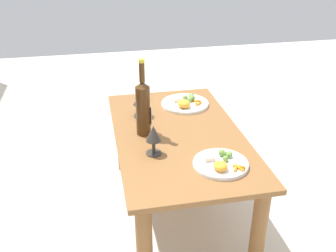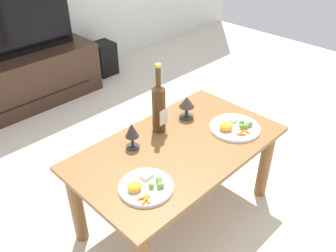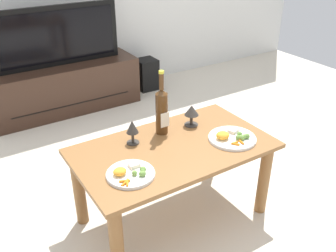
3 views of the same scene
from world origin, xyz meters
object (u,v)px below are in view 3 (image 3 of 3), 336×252
object	(u,v)px
dining_table	(173,161)
goblet_right	(192,112)
tv_screen	(57,36)
tv_stand	(65,87)
dinner_plate_right	(232,137)
dinner_plate_left	(130,173)
wine_bottle	(162,110)
goblet_left	(132,128)
floor_speaker	(147,74)

from	to	relation	value
dining_table	goblet_right	bearing A→B (deg)	33.85
dining_table	tv_screen	distance (m)	1.88
tv_stand	tv_screen	bearing A→B (deg)	-90.00
tv_screen	goblet_right	world-z (taller)	tv_screen
dinner_plate_right	tv_screen	bearing A→B (deg)	100.64
goblet_right	dinner_plate_right	world-z (taller)	goblet_right
tv_stand	dinner_plate_left	world-z (taller)	dinner_plate_left
wine_bottle	goblet_right	distance (m)	0.21
goblet_left	dinner_plate_left	world-z (taller)	goblet_left
goblet_left	dinner_plate_right	distance (m)	0.58
tv_stand	dinner_plate_right	xyz separation A→B (m)	(0.37, -1.97, 0.29)
dinner_plate_right	tv_stand	bearing A→B (deg)	100.63
dinner_plate_left	wine_bottle	bearing A→B (deg)	38.64
wine_bottle	goblet_left	distance (m)	0.21
goblet_left	floor_speaker	bearing A→B (deg)	58.54
dinner_plate_left	dinner_plate_right	distance (m)	0.66
tv_stand	dinner_plate_left	distance (m)	2.01
tv_stand	goblet_left	xyz separation A→B (m)	(-0.13, -1.70, 0.37)
dining_table	wine_bottle	size ratio (longest dim) A/B	2.85
tv_stand	goblet_right	world-z (taller)	goblet_right
dinner_plate_right	dinner_plate_left	bearing A→B (deg)	-179.92
wine_bottle	dinner_plate_right	size ratio (longest dim) A/B	1.40
tv_screen	goblet_right	distance (m)	1.72
tv_screen	dinner_plate_right	distance (m)	2.01
goblet_right	dinner_plate_right	size ratio (longest dim) A/B	0.48
dining_table	tv_stand	distance (m)	1.86
tv_stand	goblet_left	world-z (taller)	goblet_left
wine_bottle	dinner_plate_right	bearing A→B (deg)	-43.91
tv_stand	tv_screen	world-z (taller)	tv_screen
tv_stand	goblet_right	distance (m)	1.76
tv_screen	dinner_plate_right	size ratio (longest dim) A/B	4.11
dining_table	tv_stand	xyz separation A→B (m)	(-0.04, 1.85, -0.18)
goblet_right	dinner_plate_right	xyz separation A→B (m)	(0.10, -0.27, -0.08)
dining_table	dinner_plate_right	world-z (taller)	dinner_plate_right
dining_table	floor_speaker	world-z (taller)	dining_table
tv_screen	goblet_right	bearing A→B (deg)	-80.82
floor_speaker	goblet_left	world-z (taller)	goblet_left
goblet_left	goblet_right	size ratio (longest dim) A/B	1.08
tv_screen	goblet_left	world-z (taller)	tv_screen
dining_table	dinner_plate_left	world-z (taller)	dinner_plate_left
dinner_plate_right	goblet_right	bearing A→B (deg)	109.35
dinner_plate_left	dinner_plate_right	xyz separation A→B (m)	(0.66, 0.00, 0.00)
tv_stand	goblet_right	size ratio (longest dim) A/B	10.40
wine_bottle	goblet_left	world-z (taller)	wine_bottle
floor_speaker	dinner_plate_left	bearing A→B (deg)	-120.61
tv_stand	wine_bottle	distance (m)	1.74
dining_table	goblet_left	size ratio (longest dim) A/B	7.71
goblet_right	dinner_plate_right	distance (m)	0.30
tv_screen	goblet_left	distance (m)	1.71
tv_stand	wine_bottle	world-z (taller)	wine_bottle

